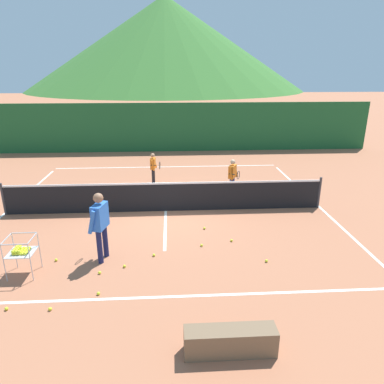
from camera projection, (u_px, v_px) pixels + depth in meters
The scene contains 25 objects.
ground_plane at pixel (166, 211), 11.47m from camera, with size 120.00×120.00×0.00m, color #A86647.
line_baseline_near at pixel (163, 297), 7.14m from camera, with size 10.32×0.08×0.01m, color white.
line_baseline_far at pixel (167, 167), 16.62m from camera, with size 10.32×0.08×0.01m, color white.
line_sideline_west at pixel (4, 215), 11.18m from camera, with size 0.08×10.06×0.01m, color white.
line_sideline_east at pixel (320, 207), 11.77m from camera, with size 0.08×10.06×0.01m, color white.
line_service_center at pixel (166, 211), 11.47m from camera, with size 0.08×5.37×0.01m, color white.
tennis_net at pixel (165, 197), 11.31m from camera, with size 10.23×0.08×1.05m.
instructor at pixel (100, 221), 8.24m from camera, with size 0.44×0.83×1.71m.
student_0 at pixel (153, 165), 14.00m from camera, with size 0.41×0.63×1.24m.
student_1 at pixel (233, 174), 12.66m from camera, with size 0.43×0.72×1.34m.
ball_cart at pixel (21, 251), 7.76m from camera, with size 0.58×0.58×0.90m.
tennis_ball_0 at pixel (232, 240), 9.43m from camera, with size 0.07×0.07×0.07m, color yellow.
tennis_ball_1 at pixel (154, 255), 8.69m from camera, with size 0.07×0.07×0.07m, color yellow.
tennis_ball_2 at pixel (266, 261), 8.43m from camera, with size 0.07×0.07×0.07m, color yellow.
tennis_ball_3 at pixel (204, 228), 10.16m from camera, with size 0.07×0.07×0.07m, color yellow.
tennis_ball_4 at pixel (6, 309), 6.75m from camera, with size 0.07×0.07×0.07m, color yellow.
tennis_ball_5 at pixel (100, 273), 7.94m from camera, with size 0.07×0.07×0.07m, color yellow.
tennis_ball_6 at pixel (124, 266), 8.20m from camera, with size 0.07×0.07×0.07m, color yellow.
tennis_ball_7 at pixel (50, 309), 6.74m from camera, with size 0.07×0.07×0.07m, color yellow.
tennis_ball_8 at pixel (98, 293), 7.21m from camera, with size 0.07×0.07×0.07m, color yellow.
tennis_ball_9 at pixel (56, 260), 8.47m from camera, with size 0.07×0.07×0.07m, color yellow.
tennis_ball_10 at pixel (202, 245), 9.17m from camera, with size 0.07×0.07×0.07m, color yellow.
windscreen_fence at pixel (167, 127), 19.35m from camera, with size 22.70×0.08×2.66m, color #1E5B2D.
courtside_bench at pixel (230, 341), 5.68m from camera, with size 1.50×0.36×0.46m, color brown.
hill_0 at pixel (165, 44), 75.03m from camera, with size 58.55×58.55×18.77m, color #38702D.
Camera 1 is at (0.22, -10.65, 4.39)m, focal length 32.86 mm.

